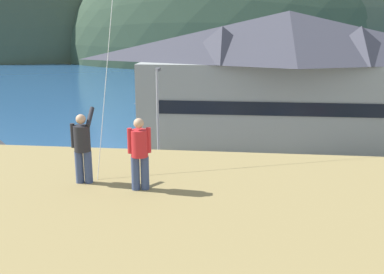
{
  "coord_description": "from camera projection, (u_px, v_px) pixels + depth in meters",
  "views": [
    {
      "loc": [
        4.29,
        -18.22,
        10.84
      ],
      "look_at": [
        1.19,
        9.0,
        3.85
      ],
      "focal_mm": 41.44,
      "sensor_mm": 36.0,
      "label": 1
    }
  ],
  "objects": [
    {
      "name": "ground_plane",
      "position": [
        145.0,
        263.0,
        20.69
      ],
      "size": [
        600.0,
        600.0,
        0.0
      ],
      "primitive_type": "plane",
      "color": "#66604C"
    },
    {
      "name": "parking_lot_pad",
      "position": [
        164.0,
        217.0,
        25.49
      ],
      "size": [
        40.0,
        20.0,
        0.1
      ],
      "primitive_type": "cube",
      "color": "gray",
      "rests_on": "ground"
    },
    {
      "name": "bay_water",
      "position": [
        218.0,
        87.0,
        78.45
      ],
      "size": [
        360.0,
        84.0,
        0.03
      ],
      "primitive_type": "cube",
      "color": "navy",
      "rests_on": "ground"
    },
    {
      "name": "far_hill_west_ridge",
      "position": [
        7.0,
        58.0,
        144.78
      ],
      "size": [
        80.45,
        48.21,
        76.53
      ],
      "primitive_type": "ellipsoid",
      "color": "#3D4C38",
      "rests_on": "ground"
    },
    {
      "name": "far_hill_east_peak",
      "position": [
        257.0,
        61.0,
        134.0
      ],
      "size": [
        118.17,
        68.57,
        80.41
      ],
      "primitive_type": "ellipsoid",
      "color": "#334733",
      "rests_on": "ground"
    },
    {
      "name": "far_hill_center_saddle",
      "position": [
        280.0,
        61.0,
        134.58
      ],
      "size": [
        118.58,
        68.19,
        81.45
      ],
      "primitive_type": "ellipsoid",
      "color": "#42513D",
      "rests_on": "ground"
    },
    {
      "name": "harbor_lodge",
      "position": [
        286.0,
        76.0,
        39.48
      ],
      "size": [
        27.06,
        10.86,
        11.98
      ],
      "color": "#999E99",
      "rests_on": "ground"
    },
    {
      "name": "storage_shed_waterside",
      "position": [
        175.0,
        113.0,
        43.6
      ],
      "size": [
        6.74,
        5.4,
        4.56
      ],
      "color": "#756B5B",
      "rests_on": "ground"
    },
    {
      "name": "wharf_dock",
      "position": [
        181.0,
        110.0,
        55.48
      ],
      "size": [
        3.2,
        15.81,
        0.7
      ],
      "color": "#70604C",
      "rests_on": "ground"
    },
    {
      "name": "moored_boat_wharfside",
      "position": [
        158.0,
        102.0,
        59.0
      ],
      "size": [
        2.47,
        7.33,
        2.16
      ],
      "color": "navy",
      "rests_on": "ground"
    },
    {
      "name": "parked_car_front_row_silver",
      "position": [
        91.0,
        188.0,
        27.2
      ],
      "size": [
        4.29,
        2.23,
        1.82
      ],
      "color": "#B28923",
      "rests_on": "parking_lot_pad"
    },
    {
      "name": "parked_car_front_row_end",
      "position": [
        129.0,
        228.0,
        21.83
      ],
      "size": [
        4.27,
        2.18,
        1.82
      ],
      "color": "silver",
      "rests_on": "parking_lot_pad"
    },
    {
      "name": "parked_car_front_row_red",
      "position": [
        298.0,
        193.0,
        26.39
      ],
      "size": [
        4.21,
        2.08,
        1.82
      ],
      "color": "navy",
      "rests_on": "parking_lot_pad"
    },
    {
      "name": "parked_car_corner_spot",
      "position": [
        5.0,
        231.0,
        21.56
      ],
      "size": [
        4.23,
        2.11,
        1.82
      ],
      "color": "slate",
      "rests_on": "parking_lot_pad"
    },
    {
      "name": "parked_car_mid_row_near",
      "position": [
        165.0,
        194.0,
        26.25
      ],
      "size": [
        4.25,
        2.15,
        1.82
      ],
      "color": "navy",
      "rests_on": "parking_lot_pad"
    },
    {
      "name": "parked_car_lone_by_shed",
      "position": [
        285.0,
        237.0,
        20.99
      ],
      "size": [
        4.25,
        2.15,
        1.82
      ],
      "color": "#B28923",
      "rests_on": "parking_lot_pad"
    },
    {
      "name": "parking_light_pole",
      "position": [
        158.0,
        119.0,
        29.85
      ],
      "size": [
        0.24,
        0.78,
        7.92
      ],
      "color": "#ADADB2",
      "rests_on": "parking_lot_pad"
    },
    {
      "name": "person_kite_flyer",
      "position": [
        82.0,
        146.0,
        10.85
      ],
      "size": [
        0.52,
        0.67,
        1.86
      ],
      "color": "#384770",
      "rests_on": "grassy_hill_foreground"
    },
    {
      "name": "person_companion",
      "position": [
        140.0,
        152.0,
        10.39
      ],
      "size": [
        0.54,
        0.4,
        1.74
      ],
      "color": "#384770",
      "rests_on": "grassy_hill_foreground"
    }
  ]
}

